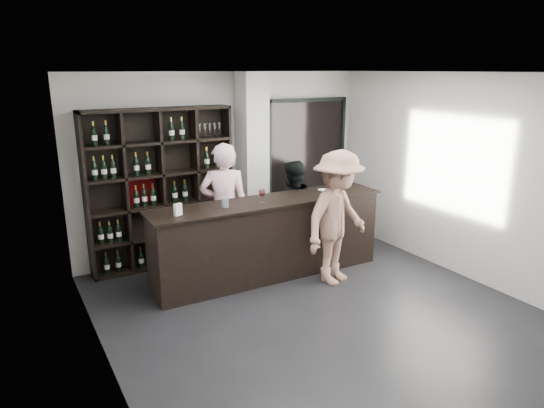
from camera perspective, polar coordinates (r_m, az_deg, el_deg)
floor at (r=6.18m, az=5.89°, el=-12.91°), size 5.00×5.50×0.01m
wine_shelf at (r=7.44m, az=-12.88°, el=1.72°), size 2.20×0.35×2.40m
structural_column at (r=7.86m, az=-2.28°, el=4.70°), size 0.40×0.40×2.90m
glass_panel at (r=8.66m, az=4.11°, el=5.36°), size 1.60×0.08×2.10m
tasting_counter at (r=7.01m, az=-0.36°, el=-4.06°), size 3.49×0.72×1.15m
taster_pink at (r=7.09m, az=-5.62°, el=-0.57°), size 0.83×0.71×1.94m
taster_black at (r=7.68m, az=2.38°, el=-0.69°), size 0.93×0.85×1.57m
customer at (r=6.77m, az=7.70°, el=-1.64°), size 1.38×1.04×1.89m
wine_glass at (r=6.69m, az=-1.18°, el=1.08°), size 0.11×0.11×0.22m
spit_cup at (r=6.51m, az=-5.53°, el=0.19°), size 0.13×0.13×0.13m
napkin_stack at (r=7.42m, az=6.00°, el=1.66°), size 0.12×0.12×0.02m
card_stand at (r=6.22m, az=-11.02°, el=-0.65°), size 0.11×0.08×0.15m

